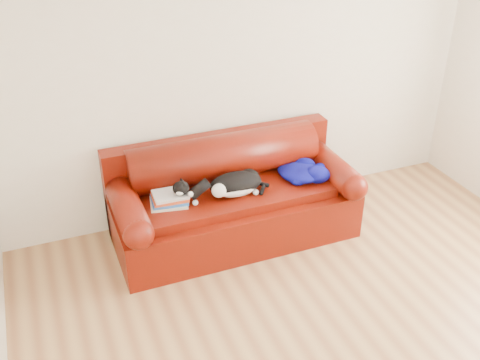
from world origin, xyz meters
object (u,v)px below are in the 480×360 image
Objects in this scene: cat at (235,185)px; sofa_base at (234,213)px; book_stack at (169,199)px; blanket at (303,172)px.

sofa_base is at bearing 65.16° from cat.
sofa_base is at bearing 4.45° from book_stack.
book_stack reaches higher than sofa_base.
blanket reaches higher than book_stack.
book_stack is at bearing 162.94° from cat.
sofa_base is 0.66m from book_stack.
sofa_base is 6.23× the size of book_stack.
cat is (0.56, -0.06, 0.04)m from book_stack.
book_stack is at bearing 179.22° from blanket.
sofa_base is 3.11× the size of cat.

